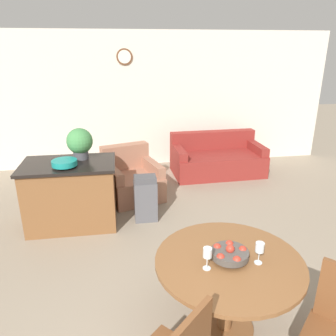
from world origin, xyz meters
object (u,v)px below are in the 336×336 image
(teal_bowl, at_px, (64,163))
(fruit_bowl, at_px, (230,253))
(wine_glass_right, at_px, (260,248))
(wine_glass_left, at_px, (207,254))
(armchair, at_px, (132,180))
(kitchen_island, at_px, (71,194))
(potted_plant, at_px, (80,142))
(couch, at_px, (217,160))
(dining_table, at_px, (228,276))
(trash_bin, at_px, (146,198))

(teal_bowl, bearing_deg, fruit_bowl, -51.86)
(fruit_bowl, xyz_separation_m, wine_glass_right, (0.22, -0.08, 0.08))
(fruit_bowl, xyz_separation_m, wine_glass_left, (-0.21, -0.08, 0.08))
(wine_glass_left, bearing_deg, wine_glass_right, 0.89)
(wine_glass_right, bearing_deg, fruit_bowl, 160.31)
(wine_glass_right, relative_size, armchair, 0.17)
(wine_glass_left, relative_size, armchair, 0.17)
(armchair, bearing_deg, kitchen_island, -153.47)
(potted_plant, relative_size, armchair, 0.38)
(kitchen_island, relative_size, couch, 0.70)
(dining_table, xyz_separation_m, wine_glass_right, (0.22, -0.08, 0.30))
(wine_glass_right, height_order, armchair, wine_glass_right)
(dining_table, distance_m, trash_bin, 2.18)
(fruit_bowl, height_order, potted_plant, potted_plant)
(wine_glass_left, relative_size, kitchen_island, 0.15)
(wine_glass_right, xyz_separation_m, potted_plant, (-1.59, 2.38, 0.27))
(couch, bearing_deg, wine_glass_right, -104.19)
(teal_bowl, relative_size, trash_bin, 0.48)
(couch, bearing_deg, trash_bin, -134.76)
(wine_glass_right, distance_m, armchair, 3.23)
(wine_glass_left, relative_size, couch, 0.11)
(dining_table, distance_m, teal_bowl, 2.55)
(kitchen_island, height_order, teal_bowl, teal_bowl)
(potted_plant, height_order, armchair, potted_plant)
(kitchen_island, xyz_separation_m, potted_plant, (0.16, 0.16, 0.69))
(dining_table, bearing_deg, kitchen_island, 125.67)
(trash_bin, xyz_separation_m, armchair, (-0.16, 0.86, -0.05))
(wine_glass_left, xyz_separation_m, wine_glass_right, (0.43, 0.01, 0.00))
(wine_glass_left, bearing_deg, dining_table, 21.20)
(wine_glass_right, height_order, teal_bowl, teal_bowl)
(fruit_bowl, bearing_deg, wine_glass_left, -158.40)
(wine_glass_left, bearing_deg, teal_bowl, 123.03)
(couch, bearing_deg, potted_plant, -150.31)
(dining_table, distance_m, armchair, 3.06)
(wine_glass_left, distance_m, potted_plant, 2.67)
(wine_glass_right, bearing_deg, teal_bowl, 130.73)
(wine_glass_right, distance_m, potted_plant, 2.88)
(wine_glass_left, relative_size, wine_glass_right, 1.00)
(trash_bin, distance_m, armchair, 0.88)
(armchair, bearing_deg, fruit_bowl, -94.54)
(dining_table, bearing_deg, trash_bin, 103.57)
(potted_plant, bearing_deg, dining_table, -59.15)
(fruit_bowl, distance_m, trash_bin, 2.22)
(trash_bin, bearing_deg, teal_bowl, -172.74)
(kitchen_island, distance_m, armchair, 1.21)
(wine_glass_left, bearing_deg, potted_plant, 115.98)
(wine_glass_right, xyz_separation_m, couch, (0.84, 3.88, -0.60))
(kitchen_island, height_order, potted_plant, potted_plant)
(wine_glass_right, distance_m, trash_bin, 2.37)
(wine_glass_right, height_order, potted_plant, potted_plant)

